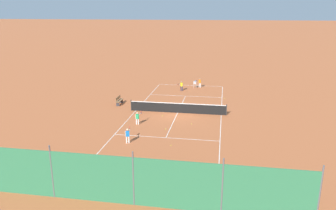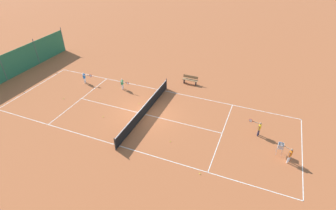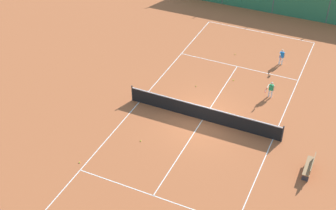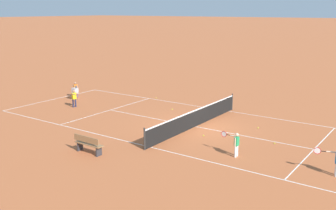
% 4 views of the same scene
% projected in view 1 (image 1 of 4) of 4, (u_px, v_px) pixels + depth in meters
% --- Properties ---
extents(ground_plane, '(600.00, 600.00, 0.00)m').
position_uv_depth(ground_plane, '(178.00, 113.00, 31.08)').
color(ground_plane, '#B25B33').
extents(court_line_markings, '(8.25, 23.85, 0.01)m').
position_uv_depth(court_line_markings, '(178.00, 113.00, 31.08)').
color(court_line_markings, white).
rests_on(court_line_markings, ground).
extents(tennis_net, '(9.18, 0.08, 1.06)m').
position_uv_depth(tennis_net, '(178.00, 108.00, 30.94)').
color(tennis_net, '#2D2D2D').
rests_on(tennis_net, ground).
extents(windscreen_fence_far, '(17.28, 0.08, 2.90)m').
position_uv_depth(windscreen_fence_far, '(134.00, 181.00, 16.05)').
color(windscreen_fence_far, '#2D754C').
rests_on(windscreen_fence_far, ground).
extents(player_far_service, '(0.37, 1.00, 1.13)m').
position_uv_depth(player_far_service, '(128.00, 134.00, 23.88)').
color(player_far_service, white).
rests_on(player_far_service, ground).
extents(player_near_baseline, '(0.57, 0.95, 1.17)m').
position_uv_depth(player_near_baseline, '(181.00, 85.00, 39.38)').
color(player_near_baseline, '#23284C').
rests_on(player_near_baseline, ground).
extents(player_far_baseline, '(0.38, 0.93, 1.09)m').
position_uv_depth(player_far_baseline, '(138.00, 117.00, 27.80)').
color(player_far_baseline, white).
rests_on(player_far_baseline, ground).
extents(player_near_service, '(0.72, 0.87, 1.17)m').
position_uv_depth(player_near_service, '(200.00, 82.00, 41.06)').
color(player_near_service, white).
rests_on(player_near_service, ground).
extents(tennis_ball_service_box, '(0.07, 0.07, 0.07)m').
position_uv_depth(tennis_ball_service_box, '(205.00, 104.00, 33.69)').
color(tennis_ball_service_box, '#CCE033').
rests_on(tennis_ball_service_box, ground).
extents(tennis_ball_alley_right, '(0.07, 0.07, 0.07)m').
position_uv_depth(tennis_ball_alley_right, '(192.00, 124.00, 27.98)').
color(tennis_ball_alley_right, '#CCE033').
rests_on(tennis_ball_alley_right, ground).
extents(tennis_ball_by_net_right, '(0.07, 0.07, 0.07)m').
position_uv_depth(tennis_ball_by_net_right, '(163.00, 116.00, 30.12)').
color(tennis_ball_by_net_right, '#CCE033').
rests_on(tennis_ball_by_net_right, ground).
extents(tennis_ball_far_corner, '(0.07, 0.07, 0.07)m').
position_uv_depth(tennis_ball_far_corner, '(166.00, 129.00, 26.74)').
color(tennis_ball_far_corner, '#CCE033').
rests_on(tennis_ball_far_corner, ground).
extents(tennis_ball_mid_court, '(0.07, 0.07, 0.07)m').
position_uv_depth(tennis_ball_mid_court, '(171.00, 145.00, 23.54)').
color(tennis_ball_mid_court, '#CCE033').
rests_on(tennis_ball_mid_court, ground).
extents(tennis_ball_near_corner, '(0.07, 0.07, 0.07)m').
position_uv_depth(tennis_ball_near_corner, '(225.00, 98.00, 36.02)').
color(tennis_ball_near_corner, '#CCE033').
rests_on(tennis_ball_near_corner, ground).
extents(ball_hopper, '(0.36, 0.36, 0.89)m').
position_uv_depth(ball_hopper, '(195.00, 83.00, 40.64)').
color(ball_hopper, '#B7B7BC').
rests_on(ball_hopper, ground).
extents(courtside_bench, '(0.36, 1.50, 0.84)m').
position_uv_depth(courtside_bench, '(119.00, 100.00, 33.68)').
color(courtside_bench, olive).
rests_on(courtside_bench, ground).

